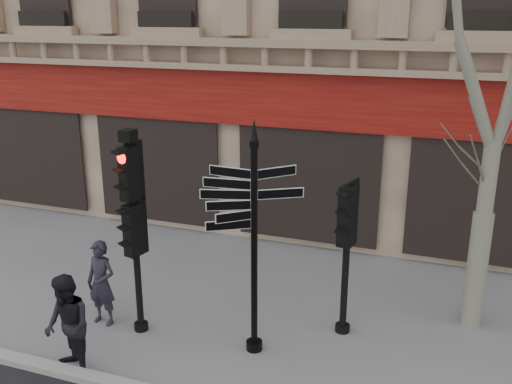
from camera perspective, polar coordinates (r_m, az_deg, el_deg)
ground at (r=9.99m, az=-2.55°, el=-15.99°), size 80.00×80.00×0.00m
fingerpost at (r=8.95m, az=-0.19°, el=-0.87°), size 2.16×2.16×4.00m
traffic_signal_main at (r=9.88m, az=-12.19°, el=-1.63°), size 0.46×0.37×3.70m
traffic_signal_secondary at (r=9.88m, az=9.13°, el=-3.99°), size 0.53×0.43×2.76m
pedestrian_a at (r=10.87m, az=-15.20°, el=-8.78°), size 0.61×0.43×1.61m
pedestrian_b at (r=9.59m, az=-18.33°, el=-12.63°), size 1.03×0.98×1.68m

